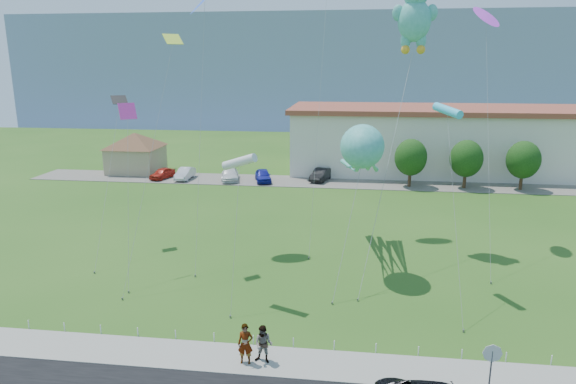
{
  "coord_description": "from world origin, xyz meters",
  "views": [
    {
      "loc": [
        3.64,
        -23.74,
        13.53
      ],
      "look_at": [
        -0.47,
        8.0,
        5.52
      ],
      "focal_mm": 32.0,
      "sensor_mm": 36.0,
      "label": 1
    }
  ],
  "objects": [
    {
      "name": "ground",
      "position": [
        0.0,
        0.0,
        0.0
      ],
      "size": [
        160.0,
        160.0,
        0.0
      ],
      "primitive_type": "plane",
      "color": "#265016",
      "rests_on": "ground"
    },
    {
      "name": "sidewalk",
      "position": [
        0.0,
        -2.75,
        0.05
      ],
      "size": [
        80.0,
        2.5,
        0.1
      ],
      "primitive_type": "cube",
      "color": "gray",
      "rests_on": "ground"
    },
    {
      "name": "parking_strip",
      "position": [
        0.0,
        35.0,
        0.03
      ],
      "size": [
        70.0,
        6.0,
        0.06
      ],
      "primitive_type": "cube",
      "color": "#59544C",
      "rests_on": "ground"
    },
    {
      "name": "hill_ridge",
      "position": [
        0.0,
        120.0,
        12.5
      ],
      "size": [
        160.0,
        50.0,
        25.0
      ],
      "primitive_type": "cube",
      "color": "#738BA0",
      "rests_on": "ground"
    },
    {
      "name": "pavilion",
      "position": [
        -24.0,
        38.0,
        3.02
      ],
      "size": [
        9.2,
        9.2,
        5.0
      ],
      "color": "tan",
      "rests_on": "ground"
    },
    {
      "name": "warehouse",
      "position": [
        26.0,
        44.0,
        4.12
      ],
      "size": [
        61.0,
        15.0,
        8.2
      ],
      "color": "beige",
      "rests_on": "ground"
    },
    {
      "name": "stop_sign",
      "position": [
        9.5,
        -4.21,
        1.87
      ],
      "size": [
        0.8,
        0.07,
        2.5
      ],
      "color": "slate",
      "rests_on": "ground"
    },
    {
      "name": "rope_fence",
      "position": [
        0.0,
        -1.3,
        0.25
      ],
      "size": [
        26.05,
        0.05,
        0.5
      ],
      "color": "white",
      "rests_on": "ground"
    },
    {
      "name": "tree_near",
      "position": [
        10.0,
        34.0,
        3.39
      ],
      "size": [
        3.6,
        3.6,
        5.47
      ],
      "color": "#3F2B19",
      "rests_on": "ground"
    },
    {
      "name": "tree_mid",
      "position": [
        16.0,
        34.0,
        3.39
      ],
      "size": [
        3.6,
        3.6,
        5.47
      ],
      "color": "#3F2B19",
      "rests_on": "ground"
    },
    {
      "name": "tree_far",
      "position": [
        22.0,
        34.0,
        3.39
      ],
      "size": [
        3.6,
        3.6,
        5.47
      ],
      "color": "#3F2B19",
      "rests_on": "ground"
    },
    {
      "name": "pedestrian_left",
      "position": [
        -1.01,
        -3.08,
        1.07
      ],
      "size": [
        0.74,
        0.52,
        1.94
      ],
      "primitive_type": "imported",
      "rotation": [
        0.0,
        0.0,
        0.08
      ],
      "color": "gray",
      "rests_on": "sidewalk"
    },
    {
      "name": "pedestrian_right",
      "position": [
        -0.19,
        -2.9,
        1.01
      ],
      "size": [
        0.97,
        0.81,
        1.81
      ],
      "primitive_type": "imported",
      "rotation": [
        0.0,
        0.0,
        -0.14
      ],
      "color": "gray",
      "rests_on": "sidewalk"
    },
    {
      "name": "parked_car_red",
      "position": [
        -19.2,
        34.36,
        0.7
      ],
      "size": [
        2.46,
        4.03,
        1.28
      ],
      "primitive_type": "imported",
      "rotation": [
        0.0,
        0.0,
        -0.27
      ],
      "color": "#B12215",
      "rests_on": "parking_strip"
    },
    {
      "name": "parked_car_silver",
      "position": [
        -16.37,
        34.4,
        0.74
      ],
      "size": [
        1.5,
        4.15,
        1.36
      ],
      "primitive_type": "imported",
      "rotation": [
        0.0,
        0.0,
        -0.01
      ],
      "color": "silver",
      "rests_on": "parking_strip"
    },
    {
      "name": "parked_car_white",
      "position": [
        -10.88,
        34.55,
        0.76
      ],
      "size": [
        2.95,
        5.11,
        1.39
      ],
      "primitive_type": "imported",
      "rotation": [
        0.0,
        0.0,
        0.22
      ],
      "color": "silver",
      "rests_on": "parking_strip"
    },
    {
      "name": "parked_car_blue",
      "position": [
        -6.84,
        34.3,
        0.78
      ],
      "size": [
        2.76,
        4.54,
        1.44
      ],
      "primitive_type": "imported",
      "rotation": [
        0.0,
        0.0,
        0.27
      ],
      "color": "#1B1F97",
      "rests_on": "parking_strip"
    },
    {
      "name": "parked_car_black",
      "position": [
        -0.12,
        35.74,
        0.78
      ],
      "size": [
        2.61,
        4.64,
        1.45
      ],
      "primitive_type": "imported",
      "rotation": [
        0.0,
        0.0,
        -0.26
      ],
      "color": "black",
      "rests_on": "parking_strip"
    },
    {
      "name": "octopus_kite",
      "position": [
        4.18,
        10.08,
        7.63
      ],
      "size": [
        2.93,
        12.54,
        9.86
      ],
      "color": "teal",
      "rests_on": "ground"
    },
    {
      "name": "teddy_bear_kite",
      "position": [
        7.64,
        15.27,
        16.87
      ],
      "size": [
        5.11,
        12.15,
        19.24
      ],
      "color": "teal",
      "rests_on": "ground"
    },
    {
      "name": "small_kite_purple",
      "position": [
        12.98,
        17.12,
        16.48
      ],
      "size": [
        1.8,
        10.38,
        17.59
      ],
      "color": "#B732C9",
      "rests_on": "ground"
    },
    {
      "name": "small_kite_yellow",
      "position": [
        -8.33,
        8.5,
        13.07
      ],
      "size": [
        2.19,
        7.54,
        15.51
      ],
      "color": "#B7DA33",
      "rests_on": "ground"
    },
    {
      "name": "small_kite_blue",
      "position": [
        -7.13,
        13.52,
        17.56
      ],
      "size": [
        1.8,
        8.05,
        18.69
      ],
      "color": "blue",
      "rests_on": "ground"
    },
    {
      "name": "small_kite_white",
      "position": [
        -2.69,
        3.93,
        8.13
      ],
      "size": [
        0.5,
        3.91,
        8.63
      ],
      "color": "silver",
      "rests_on": "ground"
    },
    {
      "name": "small_kite_pink",
      "position": [
        -10.84,
        7.61,
        9.4
      ],
      "size": [
        2.02,
        5.31,
        10.98
      ],
      "color": "#FF38B0",
      "rests_on": "ground"
    },
    {
      "name": "small_kite_cyan",
      "position": [
        8.98,
        7.14,
        10.8
      ],
      "size": [
        0.91,
        7.11,
        11.34
      ],
      "color": "#33C0E7",
      "rests_on": "ground"
    },
    {
      "name": "small_kite_black",
      "position": [
        -13.73,
        12.19,
        9.67
      ],
      "size": [
        1.3,
        7.64,
        11.37
      ],
      "color": "black",
      "rests_on": "ground"
    }
  ]
}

